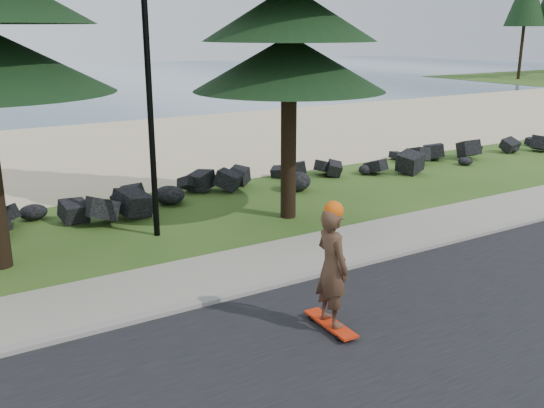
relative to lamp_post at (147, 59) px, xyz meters
name	(u,v)px	position (x,y,z in m)	size (l,w,h in m)	color
ground	(217,280)	(0.00, -3.20, -4.13)	(160.00, 160.00, 0.00)	#2A4C17
road	(364,391)	(0.00, -7.70, -4.12)	(160.00, 7.00, 0.02)	black
kerb	(238,294)	(0.00, -4.10, -4.08)	(160.00, 0.20, 0.10)	gray
sidewalk	(212,275)	(0.00, -3.00, -4.09)	(160.00, 2.00, 0.08)	#9C9583
beach_sand	(52,155)	(0.00, 11.30, -4.13)	(160.00, 15.00, 0.01)	#CEBA89
seawall_boulders	(125,211)	(0.00, 2.40, -4.13)	(60.00, 2.40, 1.10)	black
lamp_post	(147,59)	(0.00, 0.00, 0.00)	(0.25, 0.14, 8.14)	black
skateboarder	(332,268)	(0.68, -6.03, -3.03)	(0.49, 1.19, 2.19)	red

